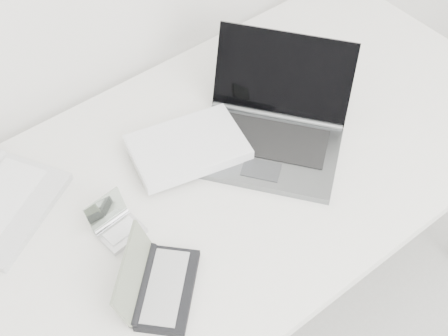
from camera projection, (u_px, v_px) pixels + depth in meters
desk at (223, 181)px, 1.50m from camera, size 1.60×0.80×0.73m
laptop_large at (240, 136)px, 1.48m from camera, size 0.56×0.46×0.21m
pda_silver at (117, 226)px, 1.34m from camera, size 0.10×0.11×0.07m
palmtop_charcoal at (158, 285)px, 1.24m from camera, size 0.23×0.23×0.10m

